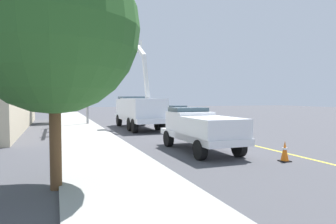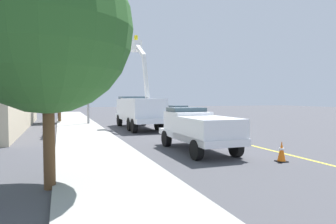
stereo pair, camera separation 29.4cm
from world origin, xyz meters
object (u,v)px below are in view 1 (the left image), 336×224
object	(u,v)px
utility_bucket_truck	(139,109)
service_pickup_truck	(201,128)
traffic_signal_mast	(89,56)
traffic_cone_leading	(285,151)
passing_minivan	(175,112)
traffic_cone_mid_front	(150,120)

from	to	relation	value
utility_bucket_truck	service_pickup_truck	xyz separation A→B (m)	(-11.41, -0.41, -0.51)
service_pickup_truck	traffic_signal_mast	xyz separation A→B (m)	(14.34, 4.17, 5.09)
traffic_cone_leading	traffic_signal_mast	distance (m)	19.56
utility_bucket_truck	traffic_signal_mast	bearing A→B (deg)	52.02
traffic_cone_leading	passing_minivan	bearing A→B (deg)	-8.81
service_pickup_truck	traffic_signal_mast	world-z (taller)	traffic_signal_mast
utility_bucket_truck	traffic_cone_mid_front	size ratio (longest dim) A/B	9.36
service_pickup_truck	traffic_signal_mast	distance (m)	15.78
passing_minivan	traffic_cone_leading	size ratio (longest dim) A/B	5.77
traffic_cone_leading	traffic_cone_mid_front	distance (m)	18.50
traffic_cone_mid_front	service_pickup_truck	bearing A→B (deg)	174.17
passing_minivan	traffic_cone_leading	distance (m)	23.06
utility_bucket_truck	traffic_cone_leading	xyz separation A→B (m)	(-14.62, -2.64, -1.22)
traffic_cone_leading	service_pickup_truck	bearing A→B (deg)	34.78
utility_bucket_truck	traffic_cone_mid_front	bearing A→B (deg)	-26.98
utility_bucket_truck	traffic_signal_mast	size ratio (longest dim) A/B	0.93
traffic_cone_leading	traffic_signal_mast	size ratio (longest dim) A/B	0.09
service_pickup_truck	traffic_signal_mast	size ratio (longest dim) A/B	0.63
passing_minivan	traffic_signal_mast	distance (m)	12.38
service_pickup_truck	passing_minivan	size ratio (longest dim) A/B	1.17
utility_bucket_truck	passing_minivan	bearing A→B (deg)	-37.08
service_pickup_truck	traffic_cone_leading	world-z (taller)	service_pickup_truck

